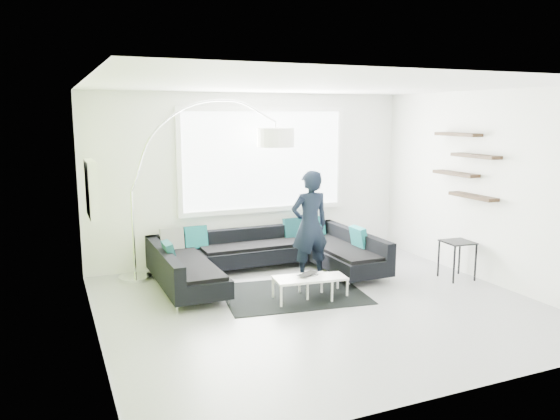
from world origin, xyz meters
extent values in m
plane|color=gray|center=(0.00, 0.00, 0.00)|extent=(5.50, 5.50, 0.00)
cube|color=white|center=(0.00, 2.50, 1.40)|extent=(5.50, 0.04, 2.80)
cube|color=white|center=(0.00, -2.50, 1.40)|extent=(5.50, 0.04, 2.80)
cube|color=white|center=(-2.75, 0.00, 1.40)|extent=(0.04, 5.00, 2.80)
cube|color=white|center=(2.75, 0.00, 1.40)|extent=(0.04, 5.00, 2.80)
cube|color=white|center=(0.00, 0.00, 2.80)|extent=(5.50, 5.00, 0.04)
cube|color=#93C638|center=(-2.74, 0.00, 1.40)|extent=(0.01, 5.00, 2.80)
cube|color=white|center=(0.20, 2.46, 1.70)|extent=(2.96, 0.06, 1.68)
cube|color=white|center=(-2.68, 0.60, 1.60)|extent=(0.12, 0.66, 0.66)
cube|color=black|center=(2.64, 0.40, 1.70)|extent=(0.20, 1.24, 0.95)
cube|color=black|center=(-0.19, 1.39, 0.17)|extent=(3.27, 2.03, 0.34)
cube|color=black|center=(-0.19, 1.39, 0.47)|extent=(3.27, 2.03, 0.26)
cube|color=#0C4C51|center=(-0.19, 1.39, 0.52)|extent=(2.92, 0.19, 0.36)
cube|color=black|center=(-0.13, 0.54, 0.01)|extent=(2.08, 1.63, 0.01)
cube|color=silver|center=(0.05, 0.31, 0.16)|extent=(1.02, 0.67, 0.31)
cube|color=black|center=(2.43, 0.23, 0.29)|extent=(0.45, 0.45, 0.58)
imported|color=black|center=(0.38, 1.09, 0.82)|extent=(0.62, 0.42, 1.65)
imported|color=black|center=(0.00, 0.29, 0.33)|extent=(0.51, 0.49, 0.03)
camera|label=1|loc=(-3.16, -6.02, 2.45)|focal=35.00mm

